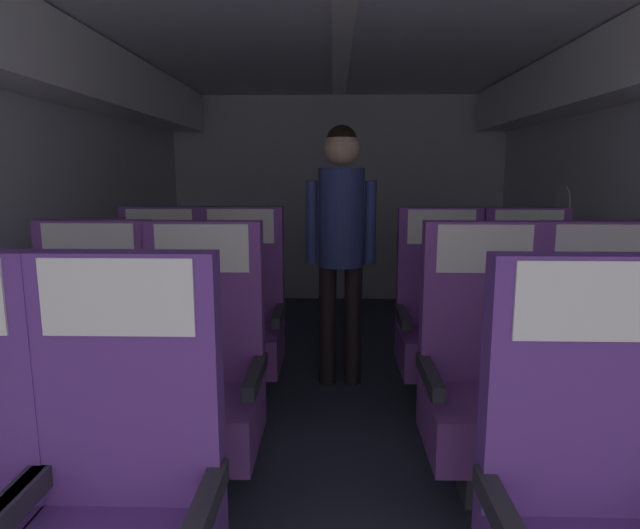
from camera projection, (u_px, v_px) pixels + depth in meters
name	position (u px, v px, depth m)	size (l,w,h in m)	color
ground	(341.00, 429.00, 2.80)	(3.68, 6.27, 0.02)	#2D3342
fuselage_shell	(343.00, 129.00, 2.79)	(3.56, 5.92, 2.17)	silver
seat_a_left_aisle	(118.00, 518.00, 1.33)	(0.52, 0.47, 1.14)	#38383D
seat_a_right_window	(592.00, 529.00, 1.29)	(0.52, 0.47, 1.14)	#38383D
seat_b_left_window	(89.00, 379.00, 2.23)	(0.52, 0.47, 1.14)	#38383D
seat_b_left_aisle	(202.00, 383.00, 2.19)	(0.52, 0.47, 1.14)	#38383D
seat_b_right_aisle	(601.00, 384.00, 2.18)	(0.52, 0.47, 1.14)	#38383D
seat_b_right_window	(483.00, 384.00, 2.18)	(0.52, 0.47, 1.14)	#38383D
seat_c_left_window	(160.00, 321.00, 3.11)	(0.52, 0.47, 1.14)	#38383D
seat_c_left_aisle	(241.00, 321.00, 3.10)	(0.52, 0.47, 1.14)	#38383D
seat_c_right_aisle	(527.00, 324.00, 3.04)	(0.52, 0.47, 1.14)	#38383D
seat_c_right_window	(441.00, 323.00, 3.06)	(0.52, 0.47, 1.14)	#38383D
flight_attendant	(341.00, 228.00, 3.24)	(0.43, 0.28, 1.62)	black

